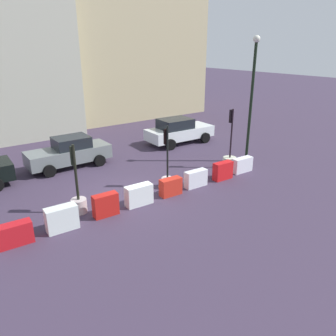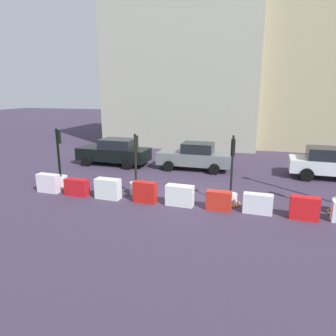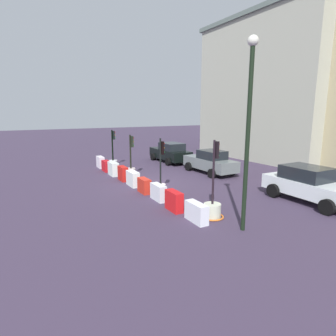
# 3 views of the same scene
# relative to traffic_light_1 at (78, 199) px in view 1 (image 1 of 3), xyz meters

# --- Properties ---
(ground_plane) EXTENTS (120.00, 120.00, 0.00)m
(ground_plane) POSITION_rel_traffic_light_1_xyz_m (2.23, 0.24, -0.57)
(ground_plane) COLOR #3B2F44
(traffic_light_1) EXTENTS (0.61, 0.61, 2.79)m
(traffic_light_1) POSITION_rel_traffic_light_1_xyz_m (0.00, 0.00, 0.00)
(traffic_light_1) COLOR #BAA9AB
(traffic_light_1) RESTS_ON ground_plane
(traffic_light_2) EXTENTS (0.86, 0.86, 2.90)m
(traffic_light_2) POSITION_rel_traffic_light_1_xyz_m (4.26, -0.06, -0.10)
(traffic_light_2) COLOR silver
(traffic_light_2) RESTS_ON ground_plane
(traffic_light_3) EXTENTS (0.96, 0.96, 3.17)m
(traffic_light_3) POSITION_rel_traffic_light_1_xyz_m (8.47, 0.06, -0.11)
(traffic_light_3) COLOR beige
(traffic_light_3) RESTS_ON ground_plane
(construction_barrier_1) EXTENTS (1.10, 0.47, 0.76)m
(construction_barrier_1) POSITION_rel_traffic_light_1_xyz_m (-2.54, -0.88, -0.19)
(construction_barrier_1) COLOR red
(construction_barrier_1) RESTS_ON ground_plane
(construction_barrier_2) EXTENTS (1.12, 0.51, 0.90)m
(construction_barrier_2) POSITION_rel_traffic_light_1_xyz_m (-0.98, -0.88, -0.12)
(construction_barrier_2) COLOR silver
(construction_barrier_2) RESTS_ON ground_plane
(construction_barrier_3) EXTENTS (0.99, 0.42, 0.90)m
(construction_barrier_3) POSITION_rel_traffic_light_1_xyz_m (0.74, -0.85, -0.12)
(construction_barrier_3) COLOR red
(construction_barrier_3) RESTS_ON ground_plane
(construction_barrier_4) EXTENTS (1.16, 0.48, 0.86)m
(construction_barrier_4) POSITION_rel_traffic_light_1_xyz_m (2.25, -0.82, -0.14)
(construction_barrier_4) COLOR silver
(construction_barrier_4) RESTS_ON ground_plane
(construction_barrier_5) EXTENTS (1.00, 0.45, 0.78)m
(construction_barrier_5) POSITION_rel_traffic_light_1_xyz_m (3.86, -0.84, -0.18)
(construction_barrier_5) COLOR red
(construction_barrier_5) RESTS_ON ground_plane
(construction_barrier_6) EXTENTS (1.12, 0.43, 0.79)m
(construction_barrier_6) POSITION_rel_traffic_light_1_xyz_m (5.36, -0.79, -0.18)
(construction_barrier_6) COLOR silver
(construction_barrier_6) RESTS_ON ground_plane
(construction_barrier_7) EXTENTS (1.03, 0.43, 0.87)m
(construction_barrier_7) POSITION_rel_traffic_light_1_xyz_m (7.01, -0.89, -0.14)
(construction_barrier_7) COLOR red
(construction_barrier_7) RESTS_ON ground_plane
(construction_barrier_8) EXTENTS (1.17, 0.44, 0.76)m
(construction_barrier_8) POSITION_rel_traffic_light_1_xyz_m (8.53, -0.78, -0.19)
(construction_barrier_8) COLOR white
(construction_barrier_8) RESTS_ON ground_plane
(car_white_van) EXTENTS (4.61, 2.31, 1.68)m
(car_white_van) POSITION_rel_traffic_light_1_xyz_m (9.17, 5.39, 0.26)
(car_white_van) COLOR silver
(car_white_van) RESTS_ON ground_plane
(car_grey_saloon) EXTENTS (4.36, 2.01, 1.62)m
(car_grey_saloon) POSITION_rel_traffic_light_1_xyz_m (1.65, 5.29, 0.22)
(car_grey_saloon) COLOR slate
(car_grey_saloon) RESTS_ON ground_plane
(building_corner_block) EXTENTS (14.21, 6.62, 15.30)m
(building_corner_block) POSITION_rel_traffic_light_1_xyz_m (11.16, 15.76, 7.10)
(building_corner_block) COLOR tan
(building_corner_block) RESTS_ON ground_plane
(street_lamp_post) EXTENTS (0.36, 0.36, 6.65)m
(street_lamp_post) POSITION_rel_traffic_light_1_xyz_m (10.01, 0.24, 3.37)
(street_lamp_post) COLOR black
(street_lamp_post) RESTS_ON ground_plane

